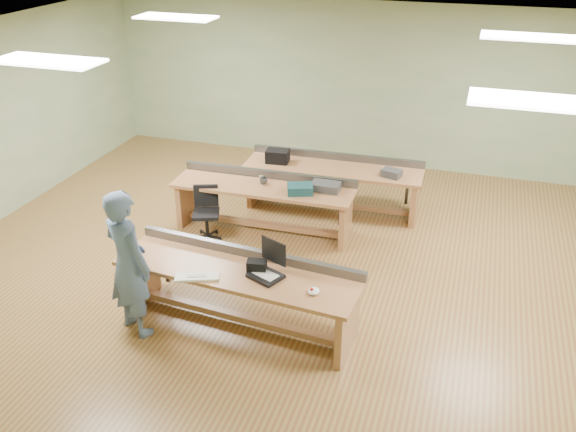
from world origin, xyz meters
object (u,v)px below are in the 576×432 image
Objects in this scene: person at (128,264)px; mug at (264,181)px; workbench_back at (333,177)px; laptop_base at (266,276)px; parts_bin_grey at (326,186)px; workbench_mid at (264,197)px; drinks_can at (261,179)px; camera_bag at (257,267)px; parts_bin_teal at (300,189)px; workbench_front at (239,283)px; task_chair at (207,220)px.

person is 2.90m from mug.
workbench_back is 3.41m from laptop_base.
laptop_base is 0.85× the size of parts_bin_grey.
person is 5.07× the size of laptop_base.
parts_bin_grey is at bearing 4.88° from workbench_mid.
mug is at bearing -17.59° from drinks_can.
laptop_base is 2.86× the size of mug.
camera_bag is 0.53× the size of parts_bin_grey.
camera_bag is (0.74, -2.30, 0.27)m from workbench_mid.
workbench_back is 1.18m from parts_bin_teal.
workbench_front reaches higher than mug.
parts_bin_grey is at bearing -85.18° from workbench_back.
camera_bag is at bearing -73.46° from workbench_mid.
person reaches higher than laptop_base.
person is at bearing -171.94° from camera_bag.
workbench_front is 2.21m from task_chair.
mug is at bearing 165.99° from parts_bin_teal.
person reaches higher than drinks_can.
laptop_base is (0.88, -2.38, 0.22)m from workbench_mid.
workbench_mid is 1.53× the size of person.
workbench_back is at bearing 49.66° from mug.
task_chair is at bearing -142.92° from mug.
task_chair reaches higher than laptop_base.
task_chair is (-1.61, 1.88, -0.48)m from laptop_base.
workbench_mid is 2.88m from person.
workbench_back reaches higher than laptop_base.
person is at bearing -103.52° from workbench_mid.
drinks_can reaches higher than workbench_back.
laptop_base is at bearing -139.56° from person.
drinks_can is at bearing 96.81° from camera_bag.
workbench_mid is 6.58× the size of parts_bin_grey.
drinks_can is (0.68, 0.55, 0.52)m from task_chair.
task_chair is 1.83m from parts_bin_grey.
workbench_back is 8.08× the size of laptop_base.
workbench_back reaches higher than mug.
parts_bin_teal is 0.39m from parts_bin_grey.
workbench_back is 3.58× the size of task_chair.
workbench_front is 8.11× the size of parts_bin_teal.
task_chair is 6.79× the size of drinks_can.
parts_bin_teal is at bearing -4.44° from task_chair.
drinks_can is (-0.65, 0.17, -0.00)m from parts_bin_teal.
parts_bin_grey is 3.55× the size of drinks_can.
task_chair is 1.48m from parts_bin_teal.
camera_bag is at bearing 5.38° from workbench_front.
camera_bag reaches higher than laptop_base.
workbench_back is at bearing 96.72° from parts_bin_grey.
parts_bin_grey is (0.18, 2.41, -0.02)m from camera_bag.
workbench_back is at bearing -85.69° from person.
workbench_back is at bearing 114.60° from laptop_base.
person is (-1.12, -0.49, 0.34)m from workbench_front.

